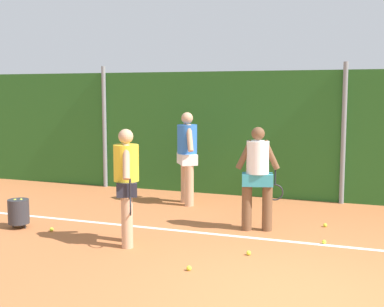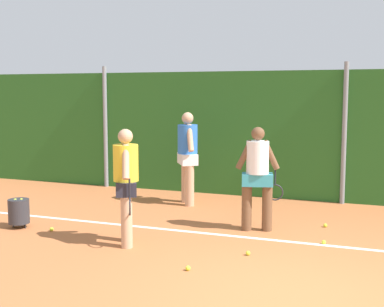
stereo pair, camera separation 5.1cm
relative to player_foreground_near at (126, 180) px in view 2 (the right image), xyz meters
The scene contains 14 objects.
ground_plane 3.06m from the player_foreground_near, ahead, with size 30.12×30.12×0.00m, color #B76638.
hedge_fence_backdrop 5.26m from the player_foreground_near, 56.88° to the left, with size 19.58×0.25×2.80m, color #286023.
fence_post_left 5.08m from the player_foreground_near, 123.37° to the left, with size 0.10×0.10×2.95m, color gray.
fence_post_center 5.13m from the player_foreground_near, 55.81° to the left, with size 0.10×0.10×2.95m, color gray.
court_baseline_paint 3.20m from the player_foreground_near, 19.28° to the left, with size 14.31×0.10×0.01m, color white.
player_foreground_near is the anchor object (origin of this frame).
player_midcourt 2.26m from the player_foreground_near, 41.55° to the left, with size 0.78×0.42×1.76m.
player_backcourt_far 3.05m from the player_foreground_near, 93.14° to the left, with size 0.58×0.70×1.92m.
ball_hopper 2.33m from the player_foreground_near, behind, with size 0.36×0.36×0.51m.
tennis_ball_0 3.61m from the player_foreground_near, 37.46° to the left, with size 0.07×0.07×0.07m, color #CCDB33.
tennis_ball_1 2.13m from the player_foreground_near, ahead, with size 0.07×0.07×0.07m, color #CCDB33.
tennis_ball_2 1.84m from the player_foreground_near, behind, with size 0.07×0.07×0.07m, color #CCDB33.
tennis_ball_7 3.19m from the player_foreground_near, 20.42° to the left, with size 0.07×0.07×0.07m, color #CCDB33.
tennis_ball_8 1.81m from the player_foreground_near, 30.97° to the right, with size 0.07×0.07×0.07m, color #CCDB33.
Camera 2 is at (0.82, -5.64, 2.34)m, focal length 48.72 mm.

